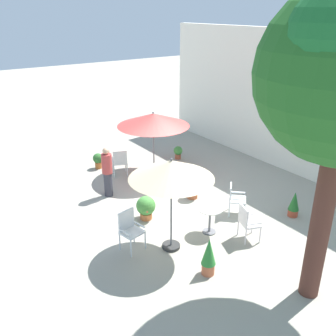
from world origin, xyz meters
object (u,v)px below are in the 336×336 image
(patio_chair_1, at_px, (120,161))
(potted_plant_4, at_px, (209,256))
(patio_umbrella_0, at_px, (153,120))
(patio_umbrella_1, at_px, (171,170))
(potted_plant_5, at_px, (146,207))
(standing_person, at_px, (107,172))
(potted_plant_3, at_px, (178,152))
(potted_plant_2, at_px, (98,160))
(patio_chair_0, at_px, (247,221))
(patio_chair_2, at_px, (235,197))
(potted_plant_0, at_px, (294,204))
(patio_chair_3, at_px, (130,228))
(cafe_table_0, at_px, (210,216))
(potted_plant_1, at_px, (192,187))

(patio_chair_1, distance_m, potted_plant_4, 5.83)
(patio_umbrella_0, bearing_deg, patio_umbrella_1, -27.64)
(potted_plant_5, height_order, standing_person, standing_person)
(potted_plant_3, bearing_deg, potted_plant_2, -107.24)
(patio_chair_0, distance_m, potted_plant_2, 6.42)
(potted_plant_5, distance_m, standing_person, 1.92)
(patio_chair_0, bearing_deg, potted_plant_4, -73.93)
(patio_chair_2, bearing_deg, potted_plant_0, 50.22)
(patio_chair_0, bearing_deg, patio_chair_3, -117.75)
(standing_person, bearing_deg, potted_plant_0, 41.93)
(potted_plant_0, height_order, standing_person, standing_person)
(patio_chair_3, bearing_deg, potted_plant_2, 163.27)
(cafe_table_0, bearing_deg, potted_plant_0, 74.02)
(potted_plant_2, bearing_deg, patio_chair_2, 18.47)
(patio_chair_0, xyz_separation_m, potted_plant_5, (-2.30, -1.52, -0.18))
(patio_umbrella_0, height_order, potted_plant_3, patio_umbrella_0)
(potted_plant_1, bearing_deg, patio_umbrella_0, 178.94)
(potted_plant_1, height_order, standing_person, standing_person)
(potted_plant_0, bearing_deg, potted_plant_1, -146.43)
(potted_plant_1, bearing_deg, patio_chair_1, -159.77)
(cafe_table_0, distance_m, patio_chair_2, 1.26)
(patio_chair_0, bearing_deg, potted_plant_1, 173.45)
(patio_chair_0, bearing_deg, potted_plant_3, 160.98)
(patio_chair_2, bearing_deg, potted_plant_2, -161.53)
(potted_plant_2, relative_size, potted_plant_5, 0.84)
(patio_umbrella_1, xyz_separation_m, potted_plant_1, (-1.75, 2.03, -1.70))
(potted_plant_0, bearing_deg, patio_chair_1, -153.05)
(potted_plant_4, bearing_deg, patio_chair_0, 106.07)
(standing_person, bearing_deg, patio_umbrella_0, 106.17)
(cafe_table_0, distance_m, potted_plant_3, 5.23)
(patio_umbrella_0, distance_m, standing_person, 2.44)
(potted_plant_4, relative_size, potted_plant_5, 1.34)
(patio_umbrella_0, distance_m, potted_plant_5, 3.46)
(potted_plant_4, height_order, standing_person, standing_person)
(cafe_table_0, relative_size, standing_person, 0.45)
(potted_plant_5, bearing_deg, potted_plant_1, 97.47)
(potted_plant_0, distance_m, potted_plant_3, 5.35)
(potted_plant_4, bearing_deg, patio_umbrella_1, -175.62)
(patio_umbrella_1, distance_m, patio_chair_3, 1.79)
(patio_umbrella_0, distance_m, potted_plant_4, 5.78)
(potted_plant_1, height_order, potted_plant_4, potted_plant_4)
(potted_plant_2, xyz_separation_m, potted_plant_3, (0.91, 2.93, -0.04))
(patio_chair_3, height_order, potted_plant_2, patio_chair_3)
(patio_chair_1, bearing_deg, potted_plant_5, -15.04)
(patio_umbrella_0, relative_size, potted_plant_0, 3.27)
(cafe_table_0, bearing_deg, patio_umbrella_1, -90.86)
(patio_chair_3, height_order, potted_plant_1, patio_chair_3)
(patio_chair_2, distance_m, potted_plant_0, 1.65)
(patio_umbrella_1, xyz_separation_m, potted_plant_0, (0.73, 3.68, -1.68))
(patio_umbrella_0, relative_size, cafe_table_0, 3.44)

